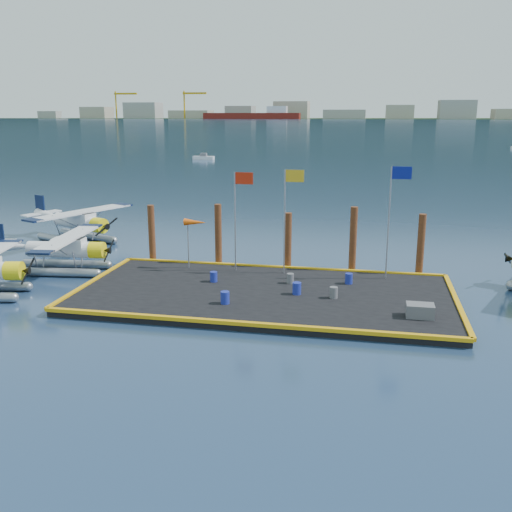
{
  "coord_description": "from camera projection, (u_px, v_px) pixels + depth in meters",
  "views": [
    {
      "loc": [
        5.36,
        -29.01,
        9.81
      ],
      "look_at": [
        -0.86,
        2.0,
        1.83
      ],
      "focal_mm": 40.0,
      "sensor_mm": 36.0,
      "label": 1
    }
  ],
  "objects": [
    {
      "name": "drum_5",
      "position": [
        290.0,
        278.0,
        32.25
      ],
      "size": [
        0.4,
        0.4,
        0.57
      ],
      "primitive_type": "cylinder",
      "color": "#57575C",
      "rests_on": "dock"
    },
    {
      "name": "seaplane_b",
      "position": [
        64.0,
        252.0,
        35.7
      ],
      "size": [
        7.81,
        8.62,
        3.05
      ],
      "rotation": [
        0.0,
        0.0,
        -1.46
      ],
      "color": "gray",
      "rests_on": "ground"
    },
    {
      "name": "piling_0",
      "position": [
        152.0,
        235.0,
        37.27
      ],
      "size": [
        0.44,
        0.44,
        4.0
      ],
      "primitive_type": "cylinder",
      "color": "#462114",
      "rests_on": "ground"
    },
    {
      "name": "flagpole_yellow",
      "position": [
        288.0,
        206.0,
        33.38
      ],
      "size": [
        1.14,
        0.08,
        6.2
      ],
      "color": "gray",
      "rests_on": "dock"
    },
    {
      "name": "dock_bumpers",
      "position": [
        264.0,
        289.0,
        30.89
      ],
      "size": [
        20.25,
        10.25,
        0.18
      ],
      "primitive_type": null,
      "color": "#D99C0C",
      "rests_on": "dock"
    },
    {
      "name": "dock",
      "position": [
        264.0,
        295.0,
        30.96
      ],
      "size": [
        20.0,
        10.0,
        0.4
      ],
      "primitive_type": "cube",
      "color": "black",
      "rests_on": "ground"
    },
    {
      "name": "piling_4",
      "position": [
        421.0,
        247.0,
        34.03
      ],
      "size": [
        0.44,
        0.44,
        4.0
      ],
      "primitive_type": "cylinder",
      "color": "#462114",
      "rests_on": "ground"
    },
    {
      "name": "windsock",
      "position": [
        195.0,
        223.0,
        34.79
      ],
      "size": [
        1.4,
        0.44,
        3.12
      ],
      "color": "gray",
      "rests_on": "dock"
    },
    {
      "name": "drum_4",
      "position": [
        349.0,
        279.0,
        32.18
      ],
      "size": [
        0.42,
        0.42,
        0.6
      ],
      "primitive_type": "cylinder",
      "color": "navy",
      "rests_on": "dock"
    },
    {
      "name": "crate",
      "position": [
        420.0,
        311.0,
        26.9
      ],
      "size": [
        1.29,
        0.86,
        0.64
      ],
      "primitive_type": "cube",
      "color": "#57575C",
      "rests_on": "dock"
    },
    {
      "name": "drum_2",
      "position": [
        334.0,
        293.0,
        29.68
      ],
      "size": [
        0.43,
        0.43,
        0.6
      ],
      "primitive_type": "cylinder",
      "color": "#57575C",
      "rests_on": "dock"
    },
    {
      "name": "drum_3",
      "position": [
        225.0,
        298.0,
        28.82
      ],
      "size": [
        0.45,
        0.45,
        0.63
      ],
      "primitive_type": "cylinder",
      "color": "navy",
      "rests_on": "dock"
    },
    {
      "name": "drum_1",
      "position": [
        297.0,
        288.0,
        30.3
      ],
      "size": [
        0.46,
        0.46,
        0.65
      ],
      "primitive_type": "cylinder",
      "color": "navy",
      "rests_on": "dock"
    },
    {
      "name": "ground",
      "position": [
        264.0,
        298.0,
        31.01
      ],
      "size": [
        4000.0,
        4000.0,
        0.0
      ],
      "primitive_type": "plane",
      "color": "#18274A",
      "rests_on": "ground"
    },
    {
      "name": "piling_2",
      "position": [
        288.0,
        243.0,
        35.58
      ],
      "size": [
        0.44,
        0.44,
        3.8
      ],
      "primitive_type": "cylinder",
      "color": "#462114",
      "rests_on": "ground"
    },
    {
      "name": "piling_1",
      "position": [
        218.0,
        237.0,
        36.39
      ],
      "size": [
        0.44,
        0.44,
        4.2
      ],
      "primitive_type": "cylinder",
      "color": "#462114",
      "rests_on": "ground"
    },
    {
      "name": "seaplane_c",
      "position": [
        79.0,
        224.0,
        43.9
      ],
      "size": [
        8.64,
        9.1,
        3.32
      ],
      "rotation": [
        0.0,
        0.0,
        -1.97
      ],
      "color": "gray",
      "rests_on": "ground"
    },
    {
      "name": "flagpole_blue",
      "position": [
        393.0,
        206.0,
        32.19
      ],
      "size": [
        1.14,
        0.08,
        6.5
      ],
      "color": "gray",
      "rests_on": "dock"
    },
    {
      "name": "piling_3",
      "position": [
        353.0,
        242.0,
        34.75
      ],
      "size": [
        0.44,
        0.44,
        4.3
      ],
      "primitive_type": "cylinder",
      "color": "#462114",
      "rests_on": "ground"
    },
    {
      "name": "far_backdrop",
      "position": [
        457.0,
        112.0,
        1634.65
      ],
      "size": [
        3050.0,
        2050.0,
        810.0
      ],
      "color": "black",
      "rests_on": "ground"
    },
    {
      "name": "drum_0",
      "position": [
        214.0,
        277.0,
        32.56
      ],
      "size": [
        0.42,
        0.42,
        0.59
      ],
      "primitive_type": "cylinder",
      "color": "navy",
      "rests_on": "dock"
    },
    {
      "name": "flagpole_red",
      "position": [
        238.0,
        206.0,
        33.98
      ],
      "size": [
        1.14,
        0.08,
        6.0
      ],
      "color": "gray",
      "rests_on": "dock"
    }
  ]
}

